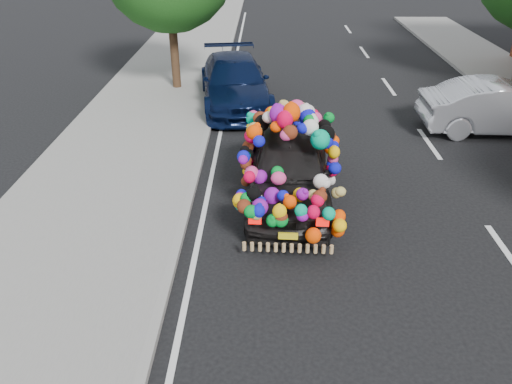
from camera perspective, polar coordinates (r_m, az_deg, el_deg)
ground at (r=9.04m, az=5.84°, el=-7.13°), size 100.00×100.00×0.00m
sidewalk at (r=9.63m, az=-20.71°, el=-6.16°), size 4.00×60.00×0.12m
kerb at (r=9.10m, az=-9.14°, el=-6.60°), size 0.15×60.00×0.13m
lane_markings at (r=10.01m, az=26.98°, el=-6.58°), size 6.00×50.00×0.01m
plush_art_car at (r=10.20m, az=3.86°, el=4.38°), size 2.24×4.47×2.08m
navy_sedan at (r=16.01m, az=-2.45°, el=12.46°), size 2.70×5.23×1.45m
silver_hatchback at (r=15.34m, az=26.21°, el=8.65°), size 4.30×1.55×1.41m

